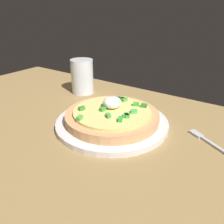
{
  "coord_description": "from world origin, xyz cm",
  "views": [
    {
      "loc": [
        -27.03,
        29.25,
        26.2
      ],
      "look_at": [
        -1.46,
        -7.29,
        5.23
      ],
      "focal_mm": 36.46,
      "sensor_mm": 36.0,
      "label": 1
    }
  ],
  "objects_px": {
    "cup_near": "(82,78)",
    "fork": "(209,142)",
    "pizza": "(112,115)",
    "plate": "(112,122)"
  },
  "relations": [
    {
      "from": "cup_near",
      "to": "fork",
      "type": "height_order",
      "value": "cup_near"
    },
    {
      "from": "pizza",
      "to": "fork",
      "type": "xyz_separation_m",
      "value": [
        -0.2,
        -0.04,
        -0.02
      ]
    },
    {
      "from": "fork",
      "to": "pizza",
      "type": "bearing_deg",
      "value": 43.76
    },
    {
      "from": "pizza",
      "to": "cup_near",
      "type": "distance_m",
      "value": 0.23
    },
    {
      "from": "cup_near",
      "to": "fork",
      "type": "relative_size",
      "value": 0.94
    },
    {
      "from": "pizza",
      "to": "plate",
      "type": "bearing_deg",
      "value": 109.67
    },
    {
      "from": "plate",
      "to": "pizza",
      "type": "height_order",
      "value": "pizza"
    },
    {
      "from": "pizza",
      "to": "fork",
      "type": "relative_size",
      "value": 1.92
    },
    {
      "from": "fork",
      "to": "plate",
      "type": "bearing_deg",
      "value": 43.95
    },
    {
      "from": "pizza",
      "to": "cup_near",
      "type": "height_order",
      "value": "cup_near"
    }
  ]
}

